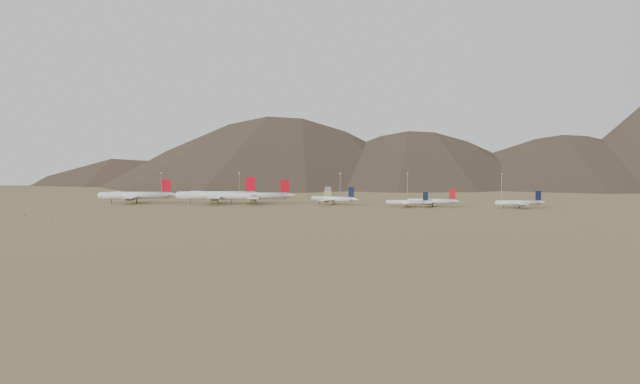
% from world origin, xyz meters
% --- Properties ---
extents(ground, '(3000.00, 3000.00, 0.00)m').
position_xyz_m(ground, '(0.00, 0.00, 0.00)').
color(ground, olive).
rests_on(ground, ground).
extents(mountain_ridge, '(4400.00, 1000.00, 300.00)m').
position_xyz_m(mountain_ridge, '(0.00, 900.00, 150.00)').
color(mountain_ridge, '#493B2C').
rests_on(mountain_ridge, ground).
extents(widebody_west, '(67.86, 53.66, 20.67)m').
position_xyz_m(widebody_west, '(-122.37, 22.46, 7.13)').
color(widebody_west, silver).
rests_on(widebody_west, ground).
extents(widebody_centre, '(73.16, 58.13, 22.49)m').
position_xyz_m(widebody_centre, '(-50.38, 28.78, 7.76)').
color(widebody_centre, silver).
rests_on(widebody_centre, ground).
extents(widebody_east, '(65.91, 52.27, 20.18)m').
position_xyz_m(widebody_east, '(-18.56, 35.17, 6.96)').
color(widebody_east, silver).
rests_on(widebody_east, ground).
extents(narrowbody_a, '(43.81, 32.90, 15.28)m').
position_xyz_m(narrowbody_a, '(49.84, 37.13, 4.96)').
color(narrowbody_a, silver).
rests_on(narrowbody_a, ground).
extents(narrowbody_b, '(37.11, 26.47, 12.24)m').
position_xyz_m(narrowbody_b, '(112.64, 20.20, 3.97)').
color(narrowbody_b, silver).
rests_on(narrowbody_b, ground).
extents(narrowbody_c, '(42.68, 31.02, 14.14)m').
position_xyz_m(narrowbody_c, '(131.47, 26.80, 4.59)').
color(narrowbody_c, silver).
rests_on(narrowbody_c, ground).
extents(narrowbody_d, '(39.77, 29.45, 13.47)m').
position_xyz_m(narrowbody_d, '(197.72, 24.27, 4.37)').
color(narrowbody_d, silver).
rests_on(narrowbody_d, ground).
extents(control_tower, '(8.00, 8.00, 12.00)m').
position_xyz_m(control_tower, '(30.00, 120.00, 5.32)').
color(control_tower, '#9A8A68').
rests_on(control_tower, ground).
extents(mast_far_west, '(2.00, 0.60, 25.70)m').
position_xyz_m(mast_far_west, '(-145.65, 122.34, 14.20)').
color(mast_far_west, gray).
rests_on(mast_far_west, ground).
extents(mast_west, '(2.00, 0.60, 25.70)m').
position_xyz_m(mast_west, '(-65.15, 133.34, 14.20)').
color(mast_west, gray).
rests_on(mast_west, ground).
extents(mast_centre, '(2.00, 0.60, 25.70)m').
position_xyz_m(mast_centre, '(43.09, 111.35, 14.20)').
color(mast_centre, gray).
rests_on(mast_centre, ground).
extents(mast_east, '(2.00, 0.60, 25.70)m').
position_xyz_m(mast_east, '(104.93, 148.94, 14.20)').
color(mast_east, gray).
rests_on(mast_east, ground).
extents(mast_far_east, '(2.00, 0.60, 25.70)m').
position_xyz_m(mast_far_east, '(192.54, 118.87, 14.20)').
color(mast_far_east, gray).
rests_on(mast_far_east, ground).
extents(desert_scrub, '(428.26, 175.14, 0.75)m').
position_xyz_m(desert_scrub, '(-60.63, -74.99, 0.31)').
color(desert_scrub, olive).
rests_on(desert_scrub, ground).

